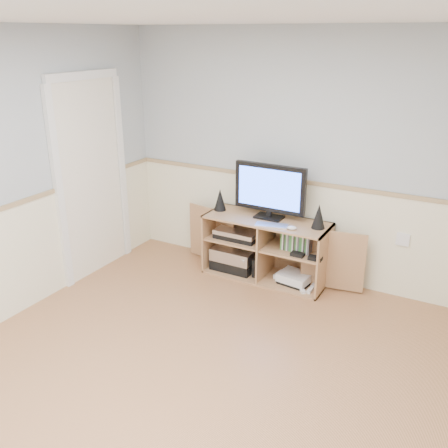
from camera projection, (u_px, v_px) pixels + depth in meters
The scene contains 11 objects.
room at pixel (184, 231), 3.24m from camera, with size 4.04×4.54×2.54m.
media_cabinet at pixel (268, 246), 5.22m from camera, with size 2.01×0.48×0.65m.
monitor at pixel (270, 190), 4.99m from camera, with size 0.75×0.18×0.56m.
speaker_left at pixel (220, 200), 5.29m from camera, with size 0.13×0.13×0.24m, color black.
speaker_right at pixel (319, 216), 4.79m from camera, with size 0.13×0.13×0.24m, color black.
keyboard at pixel (272, 225), 4.89m from camera, with size 0.32×0.13×0.01m, color silver.
mouse at pixel (292, 228), 4.79m from camera, with size 0.10×0.06×0.04m, color white.
av_components at pixel (236, 252), 5.37m from camera, with size 0.53×0.34×0.47m.
game_consoles at pixel (294, 278), 5.11m from camera, with size 0.46×0.30×0.11m.
game_cases at pixel (297, 241), 4.95m from camera, with size 0.30×0.14×0.19m, color #3F8C3F.
wall_outlet at pixel (403, 239), 4.70m from camera, with size 0.12×0.03×0.12m, color white.
Camera 1 is at (1.62, -2.38, 2.42)m, focal length 40.00 mm.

